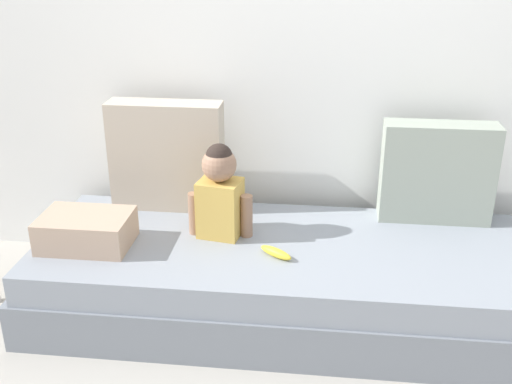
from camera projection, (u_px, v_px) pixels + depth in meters
The scene contains 8 objects.
ground_plane at pixel (292, 311), 2.91m from camera, with size 12.00×12.00×0.00m, color #B2ADA3.
back_wall at pixel (304, 56), 3.01m from camera, with size 5.63×0.10×2.22m, color white.
couch at pixel (293, 279), 2.84m from camera, with size 2.43×0.90×0.36m.
throw_pillow_left at pixel (167, 156), 3.06m from camera, with size 0.57×0.16×0.55m, color #C1B29E.
throw_pillow_right at pixel (437, 173), 2.93m from camera, with size 0.53×0.16×0.49m, color #99A393.
toddler at pixel (220, 191), 2.78m from camera, with size 0.30×0.19×0.45m.
banana at pixel (276, 253), 2.65m from camera, with size 0.17×0.04×0.04m, color yellow.
folded_blanket at pixel (86, 230), 2.74m from camera, with size 0.40×0.28×0.15m, color tan.
Camera 1 is at (0.11, -2.46, 1.66)m, focal length 42.59 mm.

